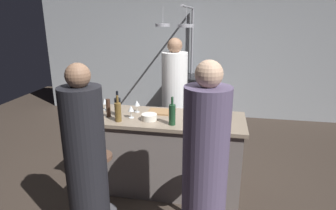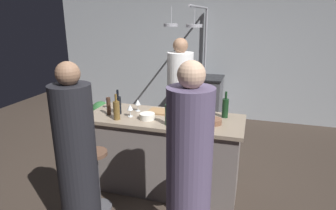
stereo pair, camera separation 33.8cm
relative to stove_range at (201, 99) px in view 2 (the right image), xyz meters
The scene contains 24 objects.
ground_plane 2.49m from the stove_range, 90.00° to the right, with size 9.00×9.00×0.00m, color #382D26.
back_wall 0.94m from the stove_range, 90.00° to the left, with size 6.40×0.16×2.60m, color #9EA3A8.
kitchen_island 2.45m from the stove_range, 90.00° to the right, with size 1.80×0.72×0.90m.
stove_range is the anchor object (origin of this frame).
chef 1.59m from the stove_range, 91.71° to the right, with size 0.36×0.36×1.73m.
bar_stool_right 3.11m from the stove_range, 80.56° to the right, with size 0.28×0.28×0.68m.
guest_right 3.49m from the stove_range, 81.50° to the right, with size 0.36×0.36×1.71m.
bar_stool_left 3.12m from the stove_range, 100.26° to the right, with size 0.28×0.28×0.68m.
guest_left 3.50m from the stove_range, 98.20° to the right, with size 0.35×0.35×1.66m.
overhead_pot_rack 1.28m from the stove_range, 95.23° to the right, with size 0.58×1.55×2.17m.
potted_plant 1.95m from the stove_range, 150.05° to the right, with size 0.36×0.36×0.52m.
cutting_board 2.35m from the stove_range, 92.02° to the right, with size 0.32×0.22×0.02m, color #997047.
pepper_mill 2.70m from the stove_range, 104.14° to the right, with size 0.05×0.05×0.21m, color #382319.
wine_bottle_green 2.73m from the stove_range, 87.55° to the right, with size 0.07×0.07×0.31m.
wine_bottle_dark 2.61m from the stove_range, 102.54° to the right, with size 0.07×0.07×0.29m.
wine_bottle_rose 2.78m from the stove_range, 80.30° to the right, with size 0.07×0.07×0.31m.
wine_bottle_amber 2.78m from the stove_range, 100.25° to the right, with size 0.07×0.07×0.29m.
wine_bottle_red 2.42m from the stove_range, 73.61° to the right, with size 0.07×0.07×0.30m.
wine_glass_by_chef 2.63m from the stove_range, 98.47° to the right, with size 0.07×0.07×0.15m.
wine_glass_near_left_guest 2.43m from the stove_range, 99.06° to the right, with size 0.07×0.07×0.15m.
wine_glass_near_right_guest 2.52m from the stove_range, 108.52° to the right, with size 0.07×0.07×0.15m.
mixing_bowl_blue 2.44m from the stove_range, 80.03° to the right, with size 0.17×0.17×0.07m, color #334C6B.
mixing_bowl_wooden 2.61m from the stove_range, 77.23° to the right, with size 0.18×0.18×0.06m, color brown.
mixing_bowl_ceramic 2.62m from the stove_range, 93.57° to the right, with size 0.17×0.17×0.07m, color silver.
Camera 2 is at (0.93, -2.94, 2.00)m, focal length 30.61 mm.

